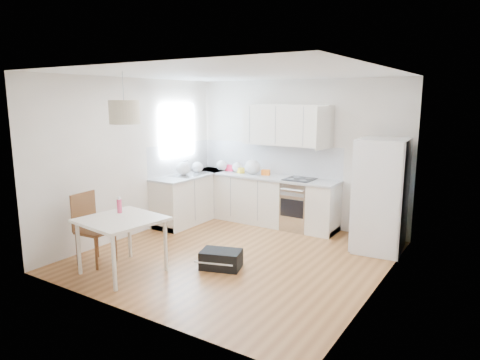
# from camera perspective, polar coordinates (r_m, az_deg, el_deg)

# --- Properties ---
(floor) EXTENTS (4.20, 4.20, 0.00)m
(floor) POSITION_cam_1_polar(r_m,az_deg,el_deg) (6.59, -0.53, -10.11)
(floor) COLOR brown
(floor) RESTS_ON ground
(ceiling) EXTENTS (4.20, 4.20, 0.00)m
(ceiling) POSITION_cam_1_polar(r_m,az_deg,el_deg) (6.17, -0.58, 14.03)
(ceiling) COLOR white
(ceiling) RESTS_ON wall_back
(wall_back) EXTENTS (4.20, 0.00, 4.20)m
(wall_back) POSITION_cam_1_polar(r_m,az_deg,el_deg) (8.06, 7.64, 3.55)
(wall_back) COLOR beige
(wall_back) RESTS_ON floor
(wall_left) EXTENTS (0.00, 4.20, 4.20)m
(wall_left) POSITION_cam_1_polar(r_m,az_deg,el_deg) (7.58, -13.98, 2.87)
(wall_left) COLOR beige
(wall_left) RESTS_ON floor
(wall_right) EXTENTS (0.00, 4.20, 4.20)m
(wall_right) POSITION_cam_1_polar(r_m,az_deg,el_deg) (5.40, 18.43, -0.44)
(wall_right) COLOR beige
(wall_right) RESTS_ON floor
(window_glassblock) EXTENTS (0.02, 1.00, 1.00)m
(window_glassblock) POSITION_cam_1_polar(r_m,az_deg,el_deg) (8.36, -8.31, 6.54)
(window_glassblock) COLOR #BFE0F9
(window_glassblock) RESTS_ON wall_left
(cabinets_back) EXTENTS (3.00, 0.60, 0.88)m
(cabinets_back) POSITION_cam_1_polar(r_m,az_deg,el_deg) (8.23, 2.81, -2.66)
(cabinets_back) COLOR silver
(cabinets_back) RESTS_ON floor
(cabinets_left) EXTENTS (0.60, 1.80, 0.88)m
(cabinets_left) POSITION_cam_1_polar(r_m,az_deg,el_deg) (8.41, -6.36, -2.42)
(cabinets_left) COLOR silver
(cabinets_left) RESTS_ON floor
(counter_back) EXTENTS (3.02, 0.64, 0.04)m
(counter_back) POSITION_cam_1_polar(r_m,az_deg,el_deg) (8.14, 2.84, 0.50)
(counter_back) COLOR #A3A6A8
(counter_back) RESTS_ON cabinets_back
(counter_left) EXTENTS (0.64, 1.82, 0.04)m
(counter_left) POSITION_cam_1_polar(r_m,az_deg,el_deg) (8.32, -6.43, 0.67)
(counter_left) COLOR #A3A6A8
(counter_left) RESTS_ON cabinets_left
(backsplash_back) EXTENTS (3.00, 0.01, 0.58)m
(backsplash_back) POSITION_cam_1_polar(r_m,az_deg,el_deg) (8.34, 3.86, 2.89)
(backsplash_back) COLOR silver
(backsplash_back) RESTS_ON wall_back
(backsplash_left) EXTENTS (0.01, 1.80, 0.58)m
(backsplash_left) POSITION_cam_1_polar(r_m,az_deg,el_deg) (8.46, -8.02, 2.92)
(backsplash_left) COLOR silver
(backsplash_left) RESTS_ON wall_left
(upper_cabinets) EXTENTS (1.70, 0.32, 0.75)m
(upper_cabinets) POSITION_cam_1_polar(r_m,az_deg,el_deg) (7.94, 6.25, 7.28)
(upper_cabinets) COLOR silver
(upper_cabinets) RESTS_ON wall_back
(range_oven) EXTENTS (0.50, 0.61, 0.88)m
(range_oven) POSITION_cam_1_polar(r_m,az_deg,el_deg) (7.88, 7.87, -3.36)
(range_oven) COLOR #B7BABC
(range_oven) RESTS_ON floor
(sink) EXTENTS (0.50, 0.80, 0.16)m
(sink) POSITION_cam_1_polar(r_m,az_deg,el_deg) (8.28, -6.65, 0.72)
(sink) COLOR #B7BABC
(sink) RESTS_ON counter_left
(refrigerator) EXTENTS (0.92, 0.95, 1.76)m
(refrigerator) POSITION_cam_1_polar(r_m,az_deg,el_deg) (7.00, 18.38, -1.91)
(refrigerator) COLOR white
(refrigerator) RESTS_ON floor
(dining_table) EXTENTS (1.09, 1.09, 0.77)m
(dining_table) POSITION_cam_1_polar(r_m,az_deg,el_deg) (6.01, -15.54, -5.72)
(dining_table) COLOR beige
(dining_table) RESTS_ON floor
(dining_chair) EXTENTS (0.47, 0.47, 1.03)m
(dining_chair) POSITION_cam_1_polar(r_m,az_deg,el_deg) (6.50, -18.71, -6.22)
(dining_chair) COLOR #492C16
(dining_chair) RESTS_ON floor
(drink_bottle) EXTENTS (0.08, 0.08, 0.23)m
(drink_bottle) POSITION_cam_1_polar(r_m,az_deg,el_deg) (6.24, -15.80, -3.20)
(drink_bottle) COLOR #D63B63
(drink_bottle) RESTS_ON dining_table
(gym_bag) EXTENTS (0.64, 0.52, 0.26)m
(gym_bag) POSITION_cam_1_polar(r_m,az_deg,el_deg) (6.12, -2.54, -10.52)
(gym_bag) COLOR black
(gym_bag) RESTS_ON floor
(pendant_lamp) EXTENTS (0.41, 0.41, 0.31)m
(pendant_lamp) POSITION_cam_1_polar(r_m,az_deg,el_deg) (5.84, -15.17, 8.74)
(pendant_lamp) COLOR beige
(pendant_lamp) RESTS_ON ceiling
(grocery_bag_a) EXTENTS (0.23, 0.20, 0.21)m
(grocery_bag_a) POSITION_cam_1_polar(r_m,az_deg,el_deg) (8.65, -2.44, 1.95)
(grocery_bag_a) COLOR silver
(grocery_bag_a) RESTS_ON counter_back
(grocery_bag_b) EXTENTS (0.22, 0.18, 0.20)m
(grocery_bag_b) POSITION_cam_1_polar(r_m,az_deg,el_deg) (8.46, -0.35, 1.71)
(grocery_bag_b) COLOR silver
(grocery_bag_b) RESTS_ON counter_back
(grocery_bag_c) EXTENTS (0.31, 0.27, 0.28)m
(grocery_bag_c) POSITION_cam_1_polar(r_m,az_deg,el_deg) (8.22, 1.71, 1.74)
(grocery_bag_c) COLOR silver
(grocery_bag_c) RESTS_ON counter_back
(grocery_bag_d) EXTENTS (0.23, 0.20, 0.21)m
(grocery_bag_d) POSITION_cam_1_polar(r_m,az_deg,el_deg) (8.47, -5.68, 1.72)
(grocery_bag_d) COLOR silver
(grocery_bag_d) RESTS_ON counter_back
(grocery_bag_e) EXTENTS (0.29, 0.24, 0.26)m
(grocery_bag_e) POSITION_cam_1_polar(r_m,az_deg,el_deg) (8.20, -7.59, 1.54)
(grocery_bag_e) COLOR silver
(grocery_bag_e) RESTS_ON counter_left
(snack_orange) EXTENTS (0.17, 0.13, 0.11)m
(snack_orange) POSITION_cam_1_polar(r_m,az_deg,el_deg) (8.14, 3.46, 1.02)
(snack_orange) COLOR orange
(snack_orange) RESTS_ON counter_back
(snack_yellow) EXTENTS (0.18, 0.17, 0.11)m
(snack_yellow) POSITION_cam_1_polar(r_m,az_deg,el_deg) (8.37, 0.08, 1.31)
(snack_yellow) COLOR gold
(snack_yellow) RESTS_ON counter_back
(snack_red) EXTENTS (0.19, 0.13, 0.12)m
(snack_red) POSITION_cam_1_polar(r_m,az_deg,el_deg) (8.61, -1.33, 1.62)
(snack_red) COLOR #B61633
(snack_red) RESTS_ON counter_back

